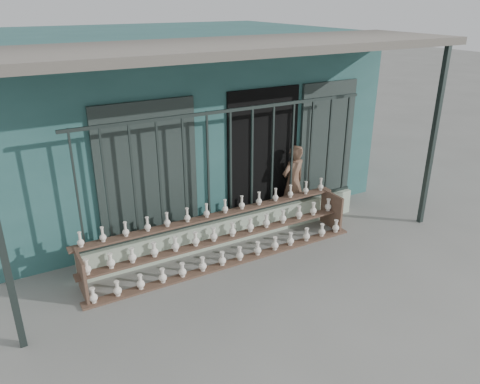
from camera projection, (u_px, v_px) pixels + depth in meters
ground at (274, 278)px, 6.83m from camera, size 60.00×60.00×0.00m
workshop_building at (163, 111)px, 9.60m from camera, size 7.40×6.60×3.21m
parapet_wall at (231, 229)px, 7.79m from camera, size 5.00×0.20×0.45m
security_fence at (231, 165)px, 7.35m from camera, size 5.00×0.04×1.80m
shelf_rack at (224, 237)px, 7.24m from camera, size 4.50×0.68×0.85m
elderly_woman at (293, 182)px, 8.45m from camera, size 0.56×0.42×1.39m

